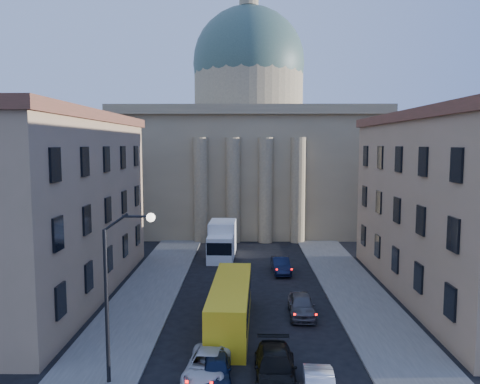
# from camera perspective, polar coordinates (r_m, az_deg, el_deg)

# --- Properties ---
(sidewalk_left) EXTENTS (5.00, 60.00, 0.15)m
(sidewalk_left) POSITION_cam_1_polar(r_m,az_deg,el_deg) (35.66, -12.66, -14.12)
(sidewalk_left) COLOR #5C5854
(sidewalk_left) RESTS_ON ground
(sidewalk_right) EXTENTS (5.00, 60.00, 0.15)m
(sidewalk_right) POSITION_cam_1_polar(r_m,az_deg,el_deg) (35.95, 15.67, -14.04)
(sidewalk_right) COLOR #5C5854
(sidewalk_right) RESTS_ON ground
(church) EXTENTS (68.02, 28.76, 36.60)m
(church) POSITION_cam_1_polar(r_m,az_deg,el_deg) (70.07, 1.05, 5.63)
(church) COLOR #8A7654
(church) RESTS_ON ground
(building_left) EXTENTS (11.60, 26.60, 14.70)m
(building_left) POSITION_cam_1_polar(r_m,az_deg,el_deg) (40.38, -23.41, -1.38)
(building_left) COLOR tan
(building_left) RESTS_ON ground
(building_right) EXTENTS (11.60, 26.60, 14.70)m
(building_right) POSITION_cam_1_polar(r_m,az_deg,el_deg) (40.89, 26.06, -1.41)
(building_right) COLOR tan
(building_right) RESTS_ON ground
(street_lamp) EXTENTS (2.62, 0.44, 8.83)m
(street_lamp) POSITION_cam_1_polar(r_m,az_deg,el_deg) (24.47, -14.81, -10.70)
(street_lamp) COLOR black
(street_lamp) RESTS_ON ground
(car_left_near) EXTENTS (1.76, 3.94, 1.32)m
(car_left_near) POSITION_cam_1_polar(r_m,az_deg,el_deg) (25.75, -2.92, -20.73)
(car_left_near) COLOR black
(car_left_near) RESTS_ON ground
(car_left_mid) EXTENTS (2.56, 4.83, 1.29)m
(car_left_mid) POSITION_cam_1_polar(r_m,az_deg,el_deg) (26.14, -4.02, -20.34)
(car_left_mid) COLOR silver
(car_left_mid) RESTS_ON ground
(car_right_mid) EXTENTS (2.22, 5.29, 1.52)m
(car_right_mid) POSITION_cam_1_polar(r_m,az_deg,el_deg) (25.66, 4.31, -20.58)
(car_right_mid) COLOR black
(car_right_mid) RESTS_ON ground
(car_right_far) EXTENTS (1.93, 4.54, 1.53)m
(car_right_far) POSITION_cam_1_polar(r_m,az_deg,el_deg) (34.48, 7.50, -13.52)
(car_right_far) COLOR #4B4A4F
(car_right_far) RESTS_ON ground
(car_right_distant) EXTENTS (1.74, 4.50, 1.46)m
(car_right_distant) POSITION_cam_1_polar(r_m,az_deg,el_deg) (45.00, 4.99, -8.89)
(car_right_distant) COLOR black
(car_right_distant) RESTS_ON ground
(city_bus) EXTENTS (2.85, 10.76, 3.01)m
(city_bus) POSITION_cam_1_polar(r_m,az_deg,el_deg) (31.88, -1.15, -13.49)
(city_bus) COLOR yellow
(city_bus) RESTS_ON ground
(box_truck) EXTENTS (2.91, 6.97, 3.79)m
(box_truck) POSITION_cam_1_polar(r_m,az_deg,el_deg) (50.43, -2.22, -6.02)
(box_truck) COLOR white
(box_truck) RESTS_ON ground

